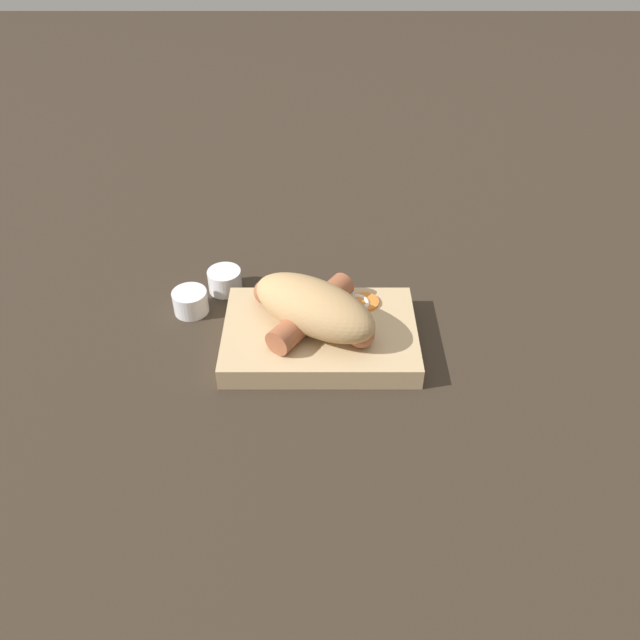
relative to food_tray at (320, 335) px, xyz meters
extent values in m
plane|color=#33281E|center=(0.00, 0.00, -0.01)|extent=(3.00, 3.00, 0.00)
cube|color=tan|center=(0.00, 0.00, 0.00)|extent=(0.23, 0.15, 0.03)
ellipsoid|color=tan|center=(-0.01, 0.00, 0.04)|extent=(0.17, 0.15, 0.06)
cylinder|color=#9E5638|center=(-0.01, 0.01, 0.03)|extent=(0.10, 0.13, 0.03)
sphere|color=#9E5638|center=(0.05, -0.03, 0.03)|extent=(0.03, 0.03, 0.03)
sphere|color=#9E5638|center=(-0.07, 0.05, 0.03)|extent=(0.03, 0.03, 0.03)
cylinder|color=orange|center=(0.05, 0.04, 0.02)|extent=(0.04, 0.04, 0.00)
cylinder|color=orange|center=(0.04, 0.04, 0.02)|extent=(0.03, 0.03, 0.00)
torus|color=silver|center=(0.04, 0.04, 0.02)|extent=(0.03, 0.03, 0.01)
cylinder|color=white|center=(-0.12, 0.11, 0.00)|extent=(0.04, 0.04, 0.03)
cylinder|color=white|center=(-0.12, 0.11, -0.01)|extent=(0.04, 0.04, 0.01)
cylinder|color=white|center=(-0.16, 0.06, 0.00)|extent=(0.04, 0.04, 0.03)
cylinder|color=white|center=(-0.16, 0.06, -0.01)|extent=(0.04, 0.04, 0.01)
camera|label=1|loc=(0.00, -0.55, 0.49)|focal=35.00mm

